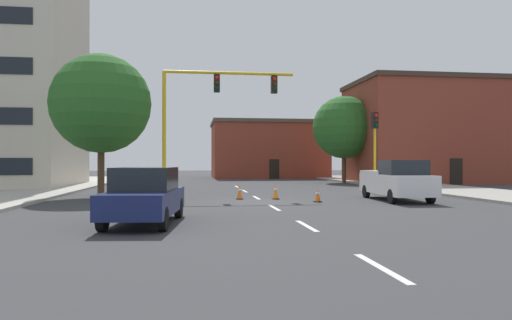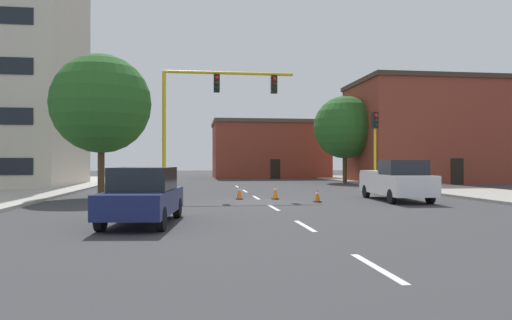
{
  "view_description": "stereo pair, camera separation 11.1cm",
  "coord_description": "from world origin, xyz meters",
  "views": [
    {
      "loc": [
        -3.38,
        -22.0,
        1.91
      ],
      "look_at": [
        0.25,
        4.43,
        2.01
      ],
      "focal_mm": 32.58,
      "sensor_mm": 36.0,
      "label": 1
    },
    {
      "loc": [
        -3.27,
        -22.02,
        1.91
      ],
      "look_at": [
        0.25,
        4.43,
        2.01
      ],
      "focal_mm": 32.58,
      "sensor_mm": 36.0,
      "label": 2
    }
  ],
  "objects": [
    {
      "name": "lane_stripe_seg_1",
      "position": [
        0.0,
        -8.5,
        0.0
      ],
      "size": [
        0.16,
        2.4,
        0.01
      ],
      "primitive_type": "cube",
      "color": "silver",
      "rests_on": "ground_plane"
    },
    {
      "name": "traffic_cone_roadside_b",
      "position": [
        2.52,
        -0.59,
        0.32
      ],
      "size": [
        0.36,
        0.36,
        0.65
      ],
      "color": "black",
      "rests_on": "ground_plane"
    },
    {
      "name": "lane_stripe_seg_4",
      "position": [
        0.0,
        8.0,
        0.0
      ],
      "size": [
        0.16,
        2.4,
        0.01
      ],
      "primitive_type": "cube",
      "color": "silver",
      "rests_on": "ground_plane"
    },
    {
      "name": "tree_right_far",
      "position": [
        10.36,
        18.88,
        5.06
      ],
      "size": [
        5.7,
        5.7,
        7.91
      ],
      "color": "#4C3823",
      "rests_on": "ground_plane"
    },
    {
      "name": "sidewalk_left",
      "position": [
        -13.45,
        8.0,
        0.07
      ],
      "size": [
        6.0,
        56.0,
        0.14
      ],
      "primitive_type": "cube",
      "color": "#B2ADA3",
      "rests_on": "ground_plane"
    },
    {
      "name": "ground_plane",
      "position": [
        0.0,
        0.0,
        0.0
      ],
      "size": [
        160.0,
        160.0,
        0.0
      ],
      "primitive_type": "plane",
      "color": "#38383A"
    },
    {
      "name": "lane_stripe_seg_0",
      "position": [
        0.0,
        -14.0,
        0.0
      ],
      "size": [
        0.16,
        2.4,
        0.01
      ],
      "primitive_type": "cube",
      "color": "silver",
      "rests_on": "ground_plane"
    },
    {
      "name": "traffic_light_pole_right",
      "position": [
        7.15,
        3.79,
        3.53
      ],
      "size": [
        0.32,
        0.47,
        4.8
      ],
      "color": "yellow",
      "rests_on": "ground_plane"
    },
    {
      "name": "lane_stripe_seg_5",
      "position": [
        0.0,
        13.5,
        0.0
      ],
      "size": [
        0.16,
        2.4,
        0.01
      ],
      "primitive_type": "cube",
      "color": "silver",
      "rests_on": "ground_plane"
    },
    {
      "name": "traffic_cone_roadside_c",
      "position": [
        0.84,
        1.38,
        0.39
      ],
      "size": [
        0.36,
        0.36,
        0.79
      ],
      "color": "black",
      "rests_on": "ground_plane"
    },
    {
      "name": "sedan_navy_near_left",
      "position": [
        -4.82,
        -7.41,
        0.89
      ],
      "size": [
        2.33,
        4.67,
        1.74
      ],
      "color": "navy",
      "rests_on": "ground_plane"
    },
    {
      "name": "building_row_right",
      "position": [
        18.36,
        18.57,
        4.69
      ],
      "size": [
        13.9,
        9.55,
        9.36
      ],
      "color": "brown",
      "rests_on": "ground_plane"
    },
    {
      "name": "tree_left_near",
      "position": [
        -8.26,
        3.92,
        5.04
      ],
      "size": [
        5.34,
        5.34,
        7.72
      ],
      "color": "#4C3823",
      "rests_on": "ground_plane"
    },
    {
      "name": "building_brick_center",
      "position": [
        5.66,
        33.44,
        3.38
      ],
      "size": [
        13.52,
        9.49,
        6.73
      ],
      "color": "brown",
      "rests_on": "ground_plane"
    },
    {
      "name": "traffic_signal_gantry",
      "position": [
        -3.92,
        3.22,
        2.17
      ],
      "size": [
        7.92,
        1.2,
        6.83
      ],
      "color": "yellow",
      "rests_on": "ground_plane"
    },
    {
      "name": "lane_stripe_seg_3",
      "position": [
        0.0,
        2.5,
        0.0
      ],
      "size": [
        0.16,
        2.4,
        0.01
      ],
      "primitive_type": "cube",
      "color": "silver",
      "rests_on": "ground_plane"
    },
    {
      "name": "sidewalk_right",
      "position": [
        13.45,
        8.0,
        0.07
      ],
      "size": [
        6.0,
        56.0,
        0.14
      ],
      "primitive_type": "cube",
      "color": "#9E998E",
      "rests_on": "ground_plane"
    },
    {
      "name": "pickup_truck_white",
      "position": [
        6.58,
        -0.33,
        0.97
      ],
      "size": [
        2.28,
        5.5,
        1.99
      ],
      "color": "white",
      "rests_on": "ground_plane"
    },
    {
      "name": "traffic_cone_roadside_a",
      "position": [
        -0.98,
        1.59,
        0.37
      ],
      "size": [
        0.36,
        0.36,
        0.75
      ],
      "color": "black",
      "rests_on": "ground_plane"
    },
    {
      "name": "lane_stripe_seg_2",
      "position": [
        0.0,
        -3.0,
        0.0
      ],
      "size": [
        0.16,
        2.4,
        0.01
      ],
      "primitive_type": "cube",
      "color": "silver",
      "rests_on": "ground_plane"
    }
  ]
}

